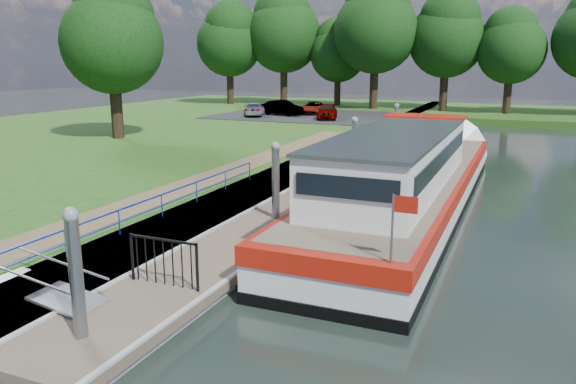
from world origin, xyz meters
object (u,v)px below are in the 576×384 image
at_px(car_c, 255,109).
at_px(car_d, 313,108).
at_px(car_a, 327,111).
at_px(pontoon, 321,195).
at_px(car_b, 282,108).
at_px(barge, 412,180).

xyz_separation_m(car_c, car_d, (3.99, 3.62, -0.02)).
xyz_separation_m(car_a, car_d, (-2.66, 3.70, -0.11)).
relative_size(pontoon, car_b, 7.73).
bearing_deg(car_a, pontoon, -87.14).
height_order(car_a, car_b, car_a).
bearing_deg(car_d, car_b, -139.47).
height_order(barge, car_b, barge).
relative_size(barge, car_b, 5.45).
height_order(pontoon, car_c, car_c).
height_order(pontoon, car_d, car_d).
bearing_deg(pontoon, barge, 2.14).
xyz_separation_m(barge, car_b, (-15.85, 23.87, 0.39)).
bearing_deg(car_a, car_c, 163.57).
bearing_deg(car_b, car_c, 141.46).
height_order(car_a, car_d, car_a).
bearing_deg(car_a, car_d, 109.92).
height_order(barge, car_c, barge).
xyz_separation_m(barge, car_a, (-11.20, 22.40, 0.39)).
relative_size(car_b, car_c, 1.01).
bearing_deg(barge, car_d, 117.97).
xyz_separation_m(pontoon, barge, (3.60, 0.13, 0.90)).
bearing_deg(car_c, pontoon, 101.33).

